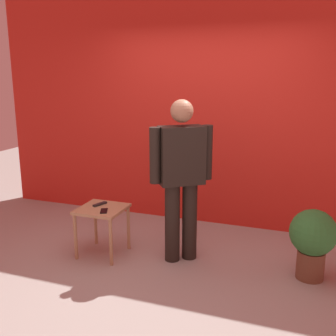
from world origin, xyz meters
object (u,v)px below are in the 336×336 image
(cell_phone, at_px, (104,211))
(tv_remote, at_px, (100,204))
(side_table, at_px, (102,215))
(standing_person, at_px, (181,173))
(potted_plant, at_px, (313,238))

(cell_phone, xyz_separation_m, tv_remote, (-0.14, 0.16, 0.01))
(side_table, height_order, tv_remote, tv_remote)
(standing_person, xyz_separation_m, tv_remote, (-0.89, -0.10, -0.40))
(side_table, bearing_deg, standing_person, 12.02)
(side_table, bearing_deg, cell_phone, -49.99)
(tv_remote, distance_m, potted_plant, 2.19)
(standing_person, distance_m, side_table, 0.98)
(cell_phone, bearing_deg, standing_person, -4.18)
(potted_plant, bearing_deg, standing_person, -178.74)
(potted_plant, bearing_deg, side_table, -174.49)
(side_table, relative_size, cell_phone, 3.67)
(side_table, distance_m, cell_phone, 0.15)
(standing_person, relative_size, potted_plant, 2.44)
(standing_person, bearing_deg, cell_phone, -160.30)
(side_table, relative_size, potted_plant, 0.77)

